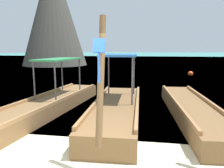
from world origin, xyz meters
The scene contains 6 objects.
sea_water centered at (0.00, 61.84, 0.00)m, with size 120.00×120.00×0.00m, color #2DB29E.
longtail_boat_yellow_ribbon centered at (-2.25, 3.81, 0.30)m, with size 1.91×7.13×2.20m.
longtail_boat_blue_ribbon centered at (0.22, 3.42, 0.34)m, with size 1.54×5.96×2.84m.
longtail_boat_red_ribbon centered at (2.58, 3.98, 0.26)m, with size 1.52×6.59×2.69m.
karst_rock centered at (-11.25, 25.18, 6.84)m, with size 8.37×8.37×14.08m.
mooring_buoy_near centered at (4.57, 15.40, 0.20)m, with size 0.40×0.40×0.40m.
Camera 1 is at (1.15, -3.32, 2.23)m, focal length 35.87 mm.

